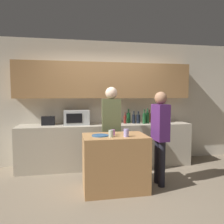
% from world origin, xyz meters
% --- Properties ---
extents(ground_plane, '(14.00, 14.00, 0.00)m').
position_xyz_m(ground_plane, '(0.00, 0.00, 0.00)').
color(ground_plane, '#7F705B').
extents(back_wall, '(6.40, 0.40, 2.70)m').
position_xyz_m(back_wall, '(0.00, 1.66, 1.54)').
color(back_wall, beige).
rests_on(back_wall, ground_plane).
extents(back_counter, '(3.60, 0.62, 0.90)m').
position_xyz_m(back_counter, '(0.00, 1.39, 0.45)').
color(back_counter, '#B7AD99').
rests_on(back_counter, ground_plane).
extents(kitchen_island, '(1.00, 0.65, 0.88)m').
position_xyz_m(kitchen_island, '(-0.05, 0.21, 0.44)').
color(kitchen_island, '#B27F4C').
rests_on(kitchen_island, ground_plane).
extents(microwave, '(0.52, 0.39, 0.30)m').
position_xyz_m(microwave, '(-0.62, 1.47, 1.05)').
color(microwave, '#B7BABC').
rests_on(microwave, back_counter).
extents(toaster, '(0.26, 0.16, 0.18)m').
position_xyz_m(toaster, '(-1.19, 1.47, 0.99)').
color(toaster, black).
rests_on(toaster, back_counter).
extents(potted_plant, '(0.14, 0.14, 0.39)m').
position_xyz_m(potted_plant, '(1.43, 1.47, 1.10)').
color(potted_plant, silver).
rests_on(potted_plant, back_counter).
extents(bottle_0, '(0.06, 0.06, 0.24)m').
position_xyz_m(bottle_0, '(0.42, 1.43, 0.99)').
color(bottle_0, maroon).
rests_on(bottle_0, back_counter).
extents(bottle_1, '(0.09, 0.09, 0.31)m').
position_xyz_m(bottle_1, '(0.52, 1.50, 1.02)').
color(bottle_1, '#194723').
rests_on(bottle_1, back_counter).
extents(bottle_2, '(0.07, 0.07, 0.27)m').
position_xyz_m(bottle_2, '(0.61, 1.40, 1.00)').
color(bottle_2, black).
rests_on(bottle_2, back_counter).
extents(bottle_3, '(0.08, 0.08, 0.26)m').
position_xyz_m(bottle_3, '(0.70, 1.39, 1.00)').
color(bottle_3, black).
rests_on(bottle_3, back_counter).
extents(bottle_4, '(0.07, 0.07, 0.31)m').
position_xyz_m(bottle_4, '(0.81, 1.32, 1.02)').
color(bottle_4, '#194723').
rests_on(bottle_4, back_counter).
extents(bottle_5, '(0.08, 0.08, 0.32)m').
position_xyz_m(bottle_5, '(0.91, 1.37, 1.03)').
color(bottle_5, '#194723').
rests_on(bottle_5, back_counter).
extents(bottle_6, '(0.07, 0.07, 0.29)m').
position_xyz_m(bottle_6, '(1.00, 1.51, 1.01)').
color(bottle_6, '#472814').
rests_on(bottle_6, back_counter).
extents(bottle_7, '(0.06, 0.06, 0.27)m').
position_xyz_m(bottle_7, '(1.10, 1.36, 1.01)').
color(bottle_7, '#472814').
rests_on(bottle_7, back_counter).
extents(plate_on_island, '(0.26, 0.26, 0.01)m').
position_xyz_m(plate_on_island, '(-0.28, 0.20, 0.89)').
color(plate_on_island, '#2D5684').
rests_on(plate_on_island, kitchen_island).
extents(cup_0, '(0.07, 0.07, 0.11)m').
position_xyz_m(cup_0, '(-0.13, 0.08, 0.94)').
color(cup_0, '#B2C2AD').
rests_on(cup_0, kitchen_island).
extents(cup_1, '(0.07, 0.07, 0.09)m').
position_xyz_m(cup_1, '(-0.08, 0.22, 0.93)').
color(cup_1, '#B05CBF').
rests_on(cup_1, kitchen_island).
extents(cup_2, '(0.08, 0.08, 0.12)m').
position_xyz_m(cup_2, '(0.10, 0.06, 0.94)').
color(cup_2, '#A69ADA').
rests_on(cup_2, kitchen_island).
extents(person_left, '(0.35, 0.22, 1.67)m').
position_xyz_m(person_left, '(-0.00, 0.80, 0.99)').
color(person_left, black).
rests_on(person_left, ground_plane).
extents(person_center, '(0.21, 0.35, 1.57)m').
position_xyz_m(person_center, '(0.73, 0.26, 0.93)').
color(person_center, black).
rests_on(person_center, ground_plane).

